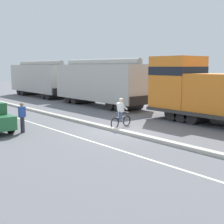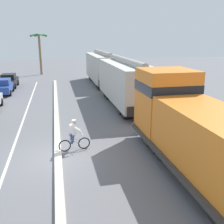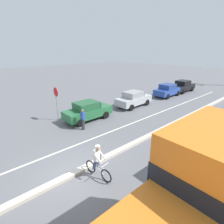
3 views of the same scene
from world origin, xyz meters
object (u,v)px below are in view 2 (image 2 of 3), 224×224
object	(u,v)px
cyclist	(74,136)
palm_tree_near	(39,44)
hopper_car_lead	(126,82)
parked_car_black	(9,81)
locomotive	(198,135)
hopper_car_middle	(102,67)
parked_car_blue	(3,86)

from	to	relation	value
cyclist	palm_tree_near	xyz separation A→B (m)	(-2.94, 30.75, 3.91)
hopper_car_lead	parked_car_black	world-z (taller)	hopper_car_lead
locomotive	hopper_car_middle	xyz separation A→B (m)	(0.00, 23.76, 0.28)
hopper_car_lead	parked_car_blue	world-z (taller)	hopper_car_lead
hopper_car_lead	parked_car_black	size ratio (longest dim) A/B	2.52
hopper_car_lead	parked_car_blue	size ratio (longest dim) A/B	2.50
hopper_car_lead	cyclist	world-z (taller)	hopper_car_lead
hopper_car_lead	palm_tree_near	distance (m)	23.68
locomotive	hopper_car_middle	world-z (taller)	locomotive
locomotive	parked_car_blue	size ratio (longest dim) A/B	2.74
hopper_car_lead	cyclist	distance (m)	10.16
hopper_car_lead	parked_car_black	bearing A→B (deg)	135.11
hopper_car_middle	parked_car_blue	world-z (taller)	hopper_car_middle
palm_tree_near	hopper_car_lead	bearing A→B (deg)	-69.84
parked_car_black	palm_tree_near	bearing A→B (deg)	72.69
parked_car_black	cyclist	bearing A→B (deg)	-72.62
locomotive	palm_tree_near	xyz separation A→B (m)	(-8.11, 34.25, 2.93)
hopper_car_middle	cyclist	xyz separation A→B (m)	(-5.17, -20.26, -1.26)
parked_car_blue	parked_car_black	bearing A→B (deg)	89.98
locomotive	parked_car_blue	bearing A→B (deg)	120.29
palm_tree_near	locomotive	bearing A→B (deg)	-76.68
hopper_car_middle	parked_car_blue	distance (m)	12.24
hopper_car_middle	parked_car_black	xyz separation A→B (m)	(-11.44, -0.20, -1.26)
locomotive	hopper_car_middle	size ratio (longest dim) A/B	1.10
locomotive	hopper_car_middle	distance (m)	23.76
locomotive	palm_tree_near	bearing A→B (deg)	103.32
parked_car_black	cyclist	xyz separation A→B (m)	(6.28, -20.06, 0.00)
parked_car_black	palm_tree_near	world-z (taller)	palm_tree_near
hopper_car_middle	cyclist	world-z (taller)	hopper_car_middle
hopper_car_lead	cyclist	bearing A→B (deg)	-120.83
hopper_car_lead	locomotive	bearing A→B (deg)	-90.00
hopper_car_middle	cyclist	bearing A→B (deg)	-104.31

